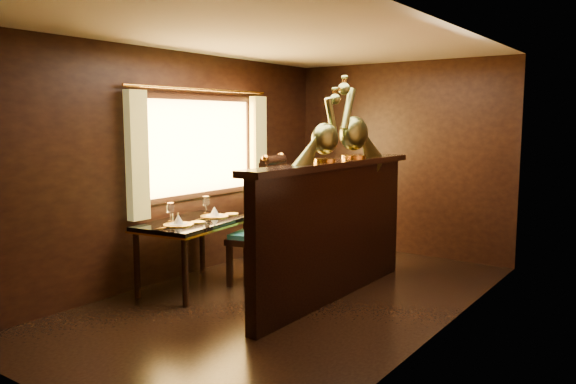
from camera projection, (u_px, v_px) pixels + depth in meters
name	position (u px, v px, depth m)	size (l,w,h in m)	color
ground	(290.00, 300.00, 5.51)	(5.00, 5.00, 0.00)	black
room_shell	(284.00, 138.00, 5.38)	(3.04, 5.04, 2.52)	black
partition	(334.00, 227.00, 5.48)	(0.26, 2.70, 1.36)	black
dining_table	(194.00, 227.00, 5.84)	(0.90, 1.30, 0.92)	black
chair_left	(266.00, 217.00, 5.94)	(0.61, 0.63, 1.41)	black
chair_right	(309.00, 214.00, 6.66)	(0.55, 0.57, 1.25)	black
peacock_left	(325.00, 125.00, 5.19)	(0.22, 0.59, 0.70)	#1B5339
peacock_right	(354.00, 118.00, 5.63)	(0.26, 0.69, 0.83)	#1B5339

